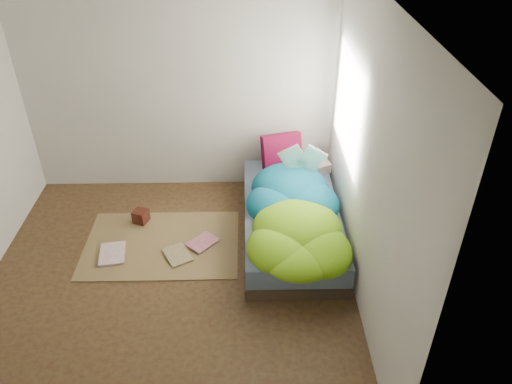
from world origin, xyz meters
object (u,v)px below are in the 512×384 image
bed (291,220)px  floor_book_a (100,255)px  open_book (303,151)px  wooden_box (141,216)px  floor_book_b (195,238)px  pillow_magenta (282,153)px

bed → floor_book_a: (-1.98, -0.36, -0.14)m
open_book → wooden_box: size_ratio=2.84×
floor_book_b → open_book: bearing=65.5°
floor_book_a → floor_book_b: floor_book_b is taller
pillow_magenta → wooden_box: 1.74m
pillow_magenta → wooden_box: bearing=-175.9°
bed → wooden_box: (-1.65, 0.22, -0.08)m
floor_book_b → bed: bearing=48.9°
open_book → bed: bearing=-104.7°
bed → floor_book_b: bed is taller
open_book → floor_book_a: 2.36m
floor_book_a → floor_book_b: bearing=6.4°
pillow_magenta → open_book: 0.49m
bed → open_book: open_book is taller
open_book → floor_book_a: size_ratio=1.19×
floor_book_b → pillow_magenta: bearing=84.7°
floor_book_b → floor_book_a: bearing=-122.5°
pillow_magenta → floor_book_a: bearing=-164.4°
bed → open_book: 0.75m
bed → floor_book_b: 1.04m
pillow_magenta → open_book: open_book is taller
pillow_magenta → wooden_box: size_ratio=3.11×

